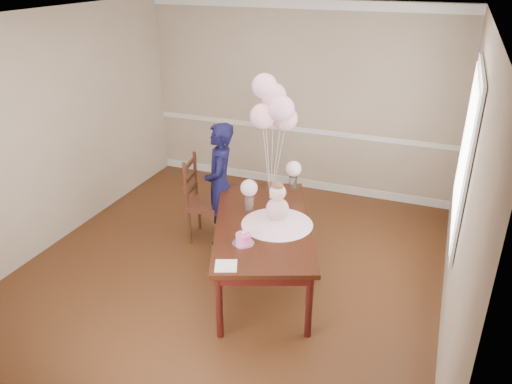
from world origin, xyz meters
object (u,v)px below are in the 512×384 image
object	(u,v)px
dining_chair_seat	(208,204)
dining_table_top	(263,224)
birthday_cake	(243,238)
woman	(220,185)

from	to	relation	value
dining_chair_seat	dining_table_top	bearing A→B (deg)	-42.66
birthday_cake	woman	xyz separation A→B (m)	(-0.75, 1.10, -0.02)
dining_table_top	birthday_cake	xyz separation A→B (m)	(-0.02, -0.47, 0.08)
woman	birthday_cake	bearing A→B (deg)	14.51
birthday_cake	dining_table_top	bearing A→B (deg)	87.42
dining_table_top	birthday_cake	bearing A→B (deg)	-113.96
birthday_cake	dining_chair_seat	world-z (taller)	birthday_cake
dining_table_top	birthday_cake	size ratio (longest dim) A/B	13.33
birthday_cake	dining_chair_seat	xyz separation A→B (m)	(-0.92, 1.10, -0.31)
dining_table_top	dining_chair_seat	world-z (taller)	dining_table_top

